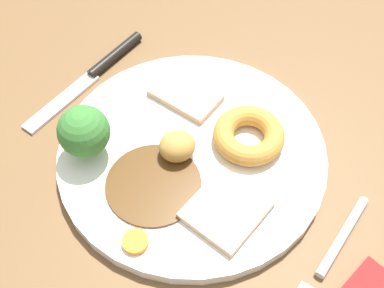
{
  "coord_description": "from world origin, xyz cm",
  "views": [
    {
      "loc": [
        -20.28,
        24.72,
        46.49
      ],
      "look_at": [
        -0.7,
        2.35,
        6.0
      ],
      "focal_mm": 46.76,
      "sensor_mm": 36.0,
      "label": 1
    }
  ],
  "objects_px": {
    "meat_slice_under": "(226,210)",
    "knife": "(96,71)",
    "yorkshire_pudding": "(249,135)",
    "fork": "(325,265)",
    "roast_potato_left": "(178,147)",
    "carrot_coin_front": "(135,242)",
    "broccoli_floret": "(84,132)",
    "dinner_plate": "(192,154)",
    "meat_slice_main": "(185,95)"
  },
  "relations": [
    {
      "from": "meat_slice_main",
      "to": "yorkshire_pudding",
      "type": "height_order",
      "value": "yorkshire_pudding"
    },
    {
      "from": "roast_potato_left",
      "to": "carrot_coin_front",
      "type": "bearing_deg",
      "value": 110.12
    },
    {
      "from": "fork",
      "to": "carrot_coin_front",
      "type": "bearing_deg",
      "value": -59.89
    },
    {
      "from": "yorkshire_pudding",
      "to": "roast_potato_left",
      "type": "distance_m",
      "value": 0.07
    },
    {
      "from": "carrot_coin_front",
      "to": "fork",
      "type": "xyz_separation_m",
      "value": [
        -0.14,
        -0.1,
        -0.01
      ]
    },
    {
      "from": "meat_slice_under",
      "to": "fork",
      "type": "xyz_separation_m",
      "value": [
        -0.1,
        -0.02,
        -0.01
      ]
    },
    {
      "from": "dinner_plate",
      "to": "fork",
      "type": "relative_size",
      "value": 1.8
    },
    {
      "from": "dinner_plate",
      "to": "knife",
      "type": "height_order",
      "value": "dinner_plate"
    },
    {
      "from": "carrot_coin_front",
      "to": "broccoli_floret",
      "type": "xyz_separation_m",
      "value": [
        0.11,
        -0.04,
        0.03
      ]
    },
    {
      "from": "carrot_coin_front",
      "to": "knife",
      "type": "height_order",
      "value": "carrot_coin_front"
    },
    {
      "from": "yorkshire_pudding",
      "to": "broccoli_floret",
      "type": "xyz_separation_m",
      "value": [
        0.11,
        0.12,
        0.02
      ]
    },
    {
      "from": "dinner_plate",
      "to": "roast_potato_left",
      "type": "height_order",
      "value": "roast_potato_left"
    },
    {
      "from": "dinner_plate",
      "to": "roast_potato_left",
      "type": "relative_size",
      "value": 7.45
    },
    {
      "from": "meat_slice_main",
      "to": "fork",
      "type": "height_order",
      "value": "meat_slice_main"
    },
    {
      "from": "meat_slice_under",
      "to": "yorkshire_pudding",
      "type": "height_order",
      "value": "yorkshire_pudding"
    },
    {
      "from": "roast_potato_left",
      "to": "knife",
      "type": "bearing_deg",
      "value": -11.05
    },
    {
      "from": "dinner_plate",
      "to": "broccoli_floret",
      "type": "relative_size",
      "value": 4.64
    },
    {
      "from": "carrot_coin_front",
      "to": "knife",
      "type": "relative_size",
      "value": 0.13
    },
    {
      "from": "meat_slice_main",
      "to": "meat_slice_under",
      "type": "relative_size",
      "value": 1.07
    },
    {
      "from": "dinner_plate",
      "to": "meat_slice_main",
      "type": "bearing_deg",
      "value": -42.93
    },
    {
      "from": "meat_slice_main",
      "to": "meat_slice_under",
      "type": "xyz_separation_m",
      "value": [
        -0.12,
        0.08,
        0.0
      ]
    },
    {
      "from": "meat_slice_main",
      "to": "carrot_coin_front",
      "type": "height_order",
      "value": "meat_slice_main"
    },
    {
      "from": "carrot_coin_front",
      "to": "broccoli_floret",
      "type": "bearing_deg",
      "value": -20.83
    },
    {
      "from": "dinner_plate",
      "to": "carrot_coin_front",
      "type": "bearing_deg",
      "value": 105.04
    },
    {
      "from": "yorkshire_pudding",
      "to": "knife",
      "type": "relative_size",
      "value": 0.4
    },
    {
      "from": "yorkshire_pudding",
      "to": "carrot_coin_front",
      "type": "distance_m",
      "value": 0.16
    },
    {
      "from": "meat_slice_under",
      "to": "broccoli_floret",
      "type": "relative_size",
      "value": 1.17
    },
    {
      "from": "dinner_plate",
      "to": "broccoli_floret",
      "type": "xyz_separation_m",
      "value": [
        0.08,
        0.07,
        0.04
      ]
    },
    {
      "from": "knife",
      "to": "roast_potato_left",
      "type": "bearing_deg",
      "value": 74.95
    },
    {
      "from": "roast_potato_left",
      "to": "yorkshire_pudding",
      "type": "bearing_deg",
      "value": -124.97
    },
    {
      "from": "carrot_coin_front",
      "to": "broccoli_floret",
      "type": "relative_size",
      "value": 0.41
    },
    {
      "from": "yorkshire_pudding",
      "to": "fork",
      "type": "bearing_deg",
      "value": 156.45
    },
    {
      "from": "dinner_plate",
      "to": "fork",
      "type": "height_order",
      "value": "dinner_plate"
    },
    {
      "from": "meat_slice_under",
      "to": "roast_potato_left",
      "type": "bearing_deg",
      "value": -13.62
    },
    {
      "from": "yorkshire_pudding",
      "to": "knife",
      "type": "bearing_deg",
      "value": 8.29
    },
    {
      "from": "yorkshire_pudding",
      "to": "broccoli_floret",
      "type": "bearing_deg",
      "value": 45.61
    },
    {
      "from": "broccoli_floret",
      "to": "carrot_coin_front",
      "type": "bearing_deg",
      "value": 159.17
    },
    {
      "from": "meat_slice_under",
      "to": "roast_potato_left",
      "type": "xyz_separation_m",
      "value": [
        0.08,
        -0.02,
        0.01
      ]
    },
    {
      "from": "roast_potato_left",
      "to": "knife",
      "type": "distance_m",
      "value": 0.16
    },
    {
      "from": "carrot_coin_front",
      "to": "fork",
      "type": "bearing_deg",
      "value": -144.39
    },
    {
      "from": "meat_slice_main",
      "to": "carrot_coin_front",
      "type": "distance_m",
      "value": 0.18
    },
    {
      "from": "meat_slice_under",
      "to": "roast_potato_left",
      "type": "height_order",
      "value": "roast_potato_left"
    },
    {
      "from": "yorkshire_pudding",
      "to": "fork",
      "type": "relative_size",
      "value": 0.48
    },
    {
      "from": "yorkshire_pudding",
      "to": "roast_potato_left",
      "type": "bearing_deg",
      "value": 55.03
    },
    {
      "from": "meat_slice_under",
      "to": "knife",
      "type": "relative_size",
      "value": 0.37
    },
    {
      "from": "fork",
      "to": "broccoli_floret",
      "type": "bearing_deg",
      "value": -82.07
    },
    {
      "from": "dinner_plate",
      "to": "carrot_coin_front",
      "type": "height_order",
      "value": "carrot_coin_front"
    },
    {
      "from": "meat_slice_main",
      "to": "yorkshire_pudding",
      "type": "xyz_separation_m",
      "value": [
        -0.09,
        0.0,
        0.01
      ]
    },
    {
      "from": "roast_potato_left",
      "to": "knife",
      "type": "relative_size",
      "value": 0.2
    },
    {
      "from": "meat_slice_main",
      "to": "roast_potato_left",
      "type": "relative_size",
      "value": 2.0
    }
  ]
}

